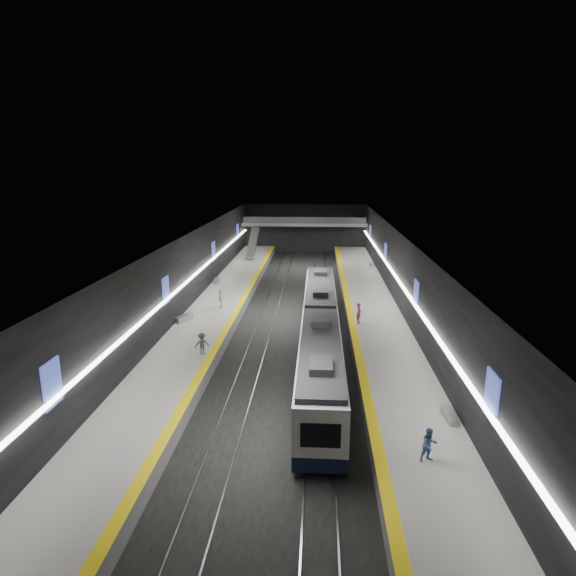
# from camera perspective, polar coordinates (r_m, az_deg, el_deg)

# --- Properties ---
(ground) EXTENTS (70.00, 70.00, 0.00)m
(ground) POSITION_cam_1_polar(r_m,az_deg,el_deg) (46.93, 0.70, -3.31)
(ground) COLOR black
(ground) RESTS_ON ground
(ceiling) EXTENTS (20.00, 70.00, 0.04)m
(ceiling) POSITION_cam_1_polar(r_m,az_deg,el_deg) (45.14, 0.74, 6.41)
(ceiling) COLOR beige
(ceiling) RESTS_ON wall_left
(wall_left) EXTENTS (0.04, 70.00, 8.00)m
(wall_left) POSITION_cam_1_polar(r_m,az_deg,el_deg) (47.43, -11.44, 1.60)
(wall_left) COLOR black
(wall_left) RESTS_ON ground
(wall_right) EXTENTS (0.04, 70.00, 8.00)m
(wall_right) POSITION_cam_1_polar(r_m,az_deg,el_deg) (46.47, 13.13, 1.24)
(wall_right) COLOR black
(wall_right) RESTS_ON ground
(wall_back) EXTENTS (20.00, 0.04, 8.00)m
(wall_back) POSITION_cam_1_polar(r_m,az_deg,el_deg) (80.34, 2.01, 7.06)
(wall_back) COLOR black
(wall_back) RESTS_ON ground
(platform_left) EXTENTS (5.00, 70.00, 1.00)m
(platform_left) POSITION_cam_1_polar(r_m,az_deg,el_deg) (47.74, -8.33, -2.53)
(platform_left) COLOR slate
(platform_left) RESTS_ON ground
(tile_surface_left) EXTENTS (5.00, 70.00, 0.02)m
(tile_surface_left) POSITION_cam_1_polar(r_m,az_deg,el_deg) (47.59, -8.35, -1.94)
(tile_surface_left) COLOR #9A9A95
(tile_surface_left) RESTS_ON platform_left
(tactile_strip_left) EXTENTS (0.60, 70.00, 0.02)m
(tactile_strip_left) POSITION_cam_1_polar(r_m,az_deg,el_deg) (47.19, -5.74, -1.99)
(tactile_strip_left) COLOR yellow
(tactile_strip_left) RESTS_ON platform_left
(platform_right) EXTENTS (5.00, 70.00, 1.00)m
(platform_right) POSITION_cam_1_polar(r_m,az_deg,el_deg) (47.02, 9.88, -2.86)
(platform_right) COLOR slate
(platform_right) RESTS_ON ground
(tile_surface_right) EXTENTS (5.00, 70.00, 0.02)m
(tile_surface_right) POSITION_cam_1_polar(r_m,az_deg,el_deg) (46.88, 9.91, -2.26)
(tile_surface_right) COLOR #9A9A95
(tile_surface_right) RESTS_ON platform_right
(tactile_strip_right) EXTENTS (0.60, 70.00, 0.02)m
(tactile_strip_right) POSITION_cam_1_polar(r_m,az_deg,el_deg) (46.68, 7.22, -2.22)
(tactile_strip_right) COLOR yellow
(tactile_strip_right) RESTS_ON platform_right
(rails) EXTENTS (6.52, 70.00, 0.12)m
(rails) POSITION_cam_1_polar(r_m,az_deg,el_deg) (46.92, 0.71, -3.24)
(rails) COLOR gray
(rails) RESTS_ON ground
(train) EXTENTS (2.69, 30.04, 3.60)m
(train) POSITION_cam_1_polar(r_m,az_deg,el_deg) (36.61, 3.82, -4.91)
(train) COLOR #0F1738
(train) RESTS_ON ground
(ad_posters) EXTENTS (19.94, 53.50, 2.20)m
(ad_posters) POSITION_cam_1_polar(r_m,az_deg,el_deg) (46.74, 0.78, 2.32)
(ad_posters) COLOR #4252C8
(ad_posters) RESTS_ON wall_left
(cove_light_left) EXTENTS (0.25, 68.60, 0.12)m
(cove_light_left) POSITION_cam_1_polar(r_m,az_deg,el_deg) (47.42, -11.19, 1.36)
(cove_light_left) COLOR white
(cove_light_left) RESTS_ON wall_left
(cove_light_right) EXTENTS (0.25, 68.60, 0.12)m
(cove_light_right) POSITION_cam_1_polar(r_m,az_deg,el_deg) (46.48, 12.88, 1.00)
(cove_light_right) COLOR white
(cove_light_right) RESTS_ON wall_right
(mezzanine_bridge) EXTENTS (20.00, 3.00, 1.50)m
(mezzanine_bridge) POSITION_cam_1_polar(r_m,az_deg,el_deg) (78.16, 1.97, 7.62)
(mezzanine_bridge) COLOR gray
(mezzanine_bridge) RESTS_ON wall_left
(escalator) EXTENTS (1.20, 7.50, 3.92)m
(escalator) POSITION_cam_1_polar(r_m,az_deg,el_deg) (72.22, -4.20, 5.31)
(escalator) COLOR #99999E
(escalator) RESTS_ON platform_left
(bench_left_near) EXTENTS (1.35, 2.10, 0.50)m
(bench_left_near) POSITION_cam_1_polar(r_m,az_deg,el_deg) (43.18, -12.23, -3.50)
(bench_left_near) COLOR #99999E
(bench_left_near) RESTS_ON platform_left
(bench_left_far) EXTENTS (0.55, 1.81, 0.44)m
(bench_left_far) POSITION_cam_1_polar(r_m,az_deg,el_deg) (56.34, -8.52, 0.84)
(bench_left_far) COLOR #99999E
(bench_left_far) RESTS_ON platform_left
(bench_right_near) EXTENTS (0.60, 1.74, 0.42)m
(bench_right_near) POSITION_cam_1_polar(r_m,az_deg,el_deg) (28.17, 18.66, -14.09)
(bench_right_near) COLOR #99999E
(bench_right_near) RESTS_ON platform_right
(bench_right_far) EXTENTS (0.70, 1.78, 0.42)m
(bench_right_far) POSITION_cam_1_polar(r_m,az_deg,el_deg) (66.69, 9.81, 2.90)
(bench_right_far) COLOR #99999E
(bench_right_far) RESTS_ON platform_right
(passenger_right_a) EXTENTS (0.55, 0.73, 1.81)m
(passenger_right_a) POSITION_cam_1_polar(r_m,az_deg,el_deg) (41.85, 8.40, -2.96)
(passenger_right_a) COLOR #B64353
(passenger_right_a) RESTS_ON platform_right
(passenger_right_b) EXTENTS (0.97, 0.86, 1.65)m
(passenger_right_b) POSITION_cam_1_polar(r_m,az_deg,el_deg) (24.07, 16.40, -17.45)
(passenger_right_b) COLOR #446393
(passenger_right_b) RESTS_ON platform_right
(passenger_left_a) EXTENTS (0.60, 1.12, 1.81)m
(passenger_left_a) POSITION_cam_1_polar(r_m,az_deg,el_deg) (46.15, -7.98, -1.30)
(passenger_left_a) COLOR silver
(passenger_left_a) RESTS_ON platform_left
(passenger_left_b) EXTENTS (1.20, 0.98, 1.62)m
(passenger_left_b) POSITION_cam_1_polar(r_m,az_deg,el_deg) (35.31, -10.17, -6.53)
(passenger_left_b) COLOR #3D3D44
(passenger_left_b) RESTS_ON platform_left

